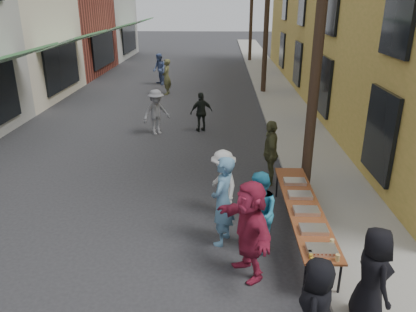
# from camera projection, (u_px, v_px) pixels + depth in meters

# --- Properties ---
(ground) EXTENTS (120.00, 120.00, 0.00)m
(ground) POSITION_uv_depth(u_px,v_px,m) (116.00, 253.00, 8.10)
(ground) COLOR #28282B
(ground) RESTS_ON ground
(sidewalk) EXTENTS (2.20, 60.00, 0.10)m
(sidewalk) POSITION_uv_depth(u_px,v_px,m) (276.00, 92.00, 21.89)
(sidewalk) COLOR gray
(sidewalk) RESTS_ON ground
(utility_pole_near) EXTENTS (0.26, 0.26, 9.00)m
(utility_pole_near) POSITION_uv_depth(u_px,v_px,m) (321.00, 11.00, 9.13)
(utility_pole_near) COLOR #2D2116
(utility_pole_near) RESTS_ON ground
(utility_pole_mid) EXTENTS (0.26, 0.26, 9.00)m
(utility_pole_mid) POSITION_uv_depth(u_px,v_px,m) (267.00, 4.00, 20.31)
(utility_pole_mid) COLOR #2D2116
(utility_pole_mid) RESTS_ON ground
(utility_pole_far) EXTENTS (0.26, 0.26, 9.00)m
(utility_pole_far) POSITION_uv_depth(u_px,v_px,m) (252.00, 2.00, 31.49)
(utility_pole_far) COLOR #2D2116
(utility_pole_far) RESTS_ON ground
(serving_table) EXTENTS (0.70, 4.00, 0.75)m
(serving_table) POSITION_uv_depth(u_px,v_px,m) (303.00, 207.00, 8.42)
(serving_table) COLOR brown
(serving_table) RESTS_ON ground
(catering_tray_sausage) EXTENTS (0.50, 0.33, 0.08)m
(catering_tray_sausage) POSITION_uv_depth(u_px,v_px,m) (322.00, 250.00, 6.85)
(catering_tray_sausage) COLOR maroon
(catering_tray_sausage) RESTS_ON serving_table
(catering_tray_foil_b) EXTENTS (0.50, 0.33, 0.08)m
(catering_tray_foil_b) POSITION_uv_depth(u_px,v_px,m) (314.00, 229.00, 7.46)
(catering_tray_foil_b) COLOR #B2B2B7
(catering_tray_foil_b) RESTS_ON serving_table
(catering_tray_buns) EXTENTS (0.50, 0.33, 0.08)m
(catering_tray_buns) POSITION_uv_depth(u_px,v_px,m) (306.00, 211.00, 8.11)
(catering_tray_buns) COLOR tan
(catering_tray_buns) RESTS_ON serving_table
(catering_tray_foil_d) EXTENTS (0.50, 0.33, 0.08)m
(catering_tray_foil_d) POSITION_uv_depth(u_px,v_px,m) (300.00, 195.00, 8.76)
(catering_tray_foil_d) COLOR #B2B2B7
(catering_tray_foil_d) RESTS_ON serving_table
(catering_tray_buns_end) EXTENTS (0.50, 0.33, 0.08)m
(catering_tray_buns_end) POSITION_uv_depth(u_px,v_px,m) (295.00, 181.00, 9.41)
(catering_tray_buns_end) COLOR tan
(catering_tray_buns_end) RESTS_ON serving_table
(condiment_jar_a) EXTENTS (0.07, 0.07, 0.08)m
(condiment_jar_a) POSITION_uv_depth(u_px,v_px,m) (312.00, 260.00, 6.58)
(condiment_jar_a) COLOR #A57F26
(condiment_jar_a) RESTS_ON serving_table
(condiment_jar_b) EXTENTS (0.07, 0.07, 0.08)m
(condiment_jar_b) POSITION_uv_depth(u_px,v_px,m) (311.00, 256.00, 6.67)
(condiment_jar_b) COLOR #A57F26
(condiment_jar_b) RESTS_ON serving_table
(condiment_jar_c) EXTENTS (0.07, 0.07, 0.08)m
(condiment_jar_c) POSITION_uv_depth(u_px,v_px,m) (310.00, 253.00, 6.77)
(condiment_jar_c) COLOR #A57F26
(condiment_jar_c) RESTS_ON serving_table
(cup_stack) EXTENTS (0.08, 0.08, 0.12)m
(cup_stack) POSITION_uv_depth(u_px,v_px,m) (338.00, 258.00, 6.60)
(cup_stack) COLOR tan
(cup_stack) RESTS_ON serving_table
(guest_front_a) EXTENTS (0.74, 0.89, 1.57)m
(guest_front_a) POSITION_uv_depth(u_px,v_px,m) (316.00, 309.00, 5.55)
(guest_front_a) COLOR black
(guest_front_a) RESTS_ON ground
(guest_front_b) EXTENTS (0.66, 0.81, 1.91)m
(guest_front_b) POSITION_uv_depth(u_px,v_px,m) (223.00, 201.00, 8.15)
(guest_front_b) COLOR #5685A7
(guest_front_b) RESTS_ON ground
(guest_front_c) EXTENTS (0.74, 0.90, 1.68)m
(guest_front_c) POSITION_uv_depth(u_px,v_px,m) (259.00, 213.00, 7.91)
(guest_front_c) COLOR teal
(guest_front_c) RESTS_ON ground
(guest_front_d) EXTENTS (0.95, 1.18, 1.60)m
(guest_front_d) POSITION_uv_depth(u_px,v_px,m) (223.00, 183.00, 9.29)
(guest_front_d) COLOR silver
(guest_front_d) RESTS_ON ground
(guest_front_e) EXTENTS (0.51, 1.08, 1.79)m
(guest_front_e) POSITION_uv_depth(u_px,v_px,m) (270.00, 153.00, 10.88)
(guest_front_e) COLOR #4F522F
(guest_front_e) RESTS_ON ground
(guest_queue_back) EXTENTS (1.23, 1.80, 1.86)m
(guest_queue_back) POSITION_uv_depth(u_px,v_px,m) (250.00, 230.00, 7.18)
(guest_queue_back) COLOR #A02341
(guest_queue_back) RESTS_ON ground
(server) EXTENTS (0.61, 0.85, 1.61)m
(server) POSITION_uv_depth(u_px,v_px,m) (372.00, 276.00, 6.01)
(server) COLOR black
(server) RESTS_ON sidewalk
(passerby_left) EXTENTS (1.24, 1.17, 1.68)m
(passerby_left) POSITION_uv_depth(u_px,v_px,m) (156.00, 112.00, 14.98)
(passerby_left) COLOR slate
(passerby_left) RESTS_ON ground
(passerby_mid) EXTENTS (0.95, 0.69, 1.50)m
(passerby_mid) POSITION_uv_depth(u_px,v_px,m) (201.00, 112.00, 15.34)
(passerby_mid) COLOR black
(passerby_mid) RESTS_ON ground
(passerby_right) EXTENTS (0.48, 0.70, 1.85)m
(passerby_right) POSITION_uv_depth(u_px,v_px,m) (167.00, 77.00, 21.31)
(passerby_right) COLOR brown
(passerby_right) RESTS_ON ground
(passerby_far) EXTENTS (1.04, 1.11, 1.81)m
(passerby_far) POSITION_uv_depth(u_px,v_px,m) (159.00, 69.00, 23.75)
(passerby_far) COLOR #4A5E90
(passerby_far) RESTS_ON ground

